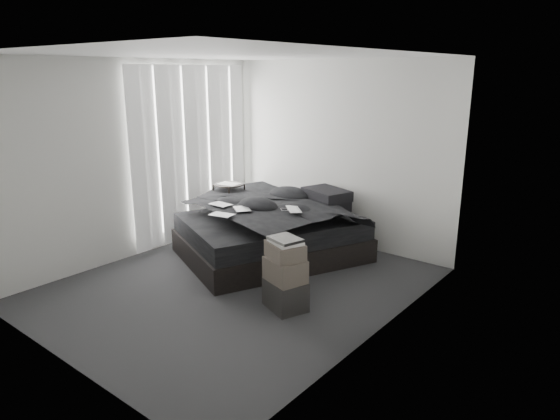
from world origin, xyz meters
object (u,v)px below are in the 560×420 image
Objects in this scene: laptop at (289,204)px; bed at (271,245)px; box_lower at (285,294)px; side_stand at (230,210)px.

bed is at bearing -154.50° from laptop.
box_lower reaches higher than bed.
laptop is 0.84× the size of box_lower.
box_lower is at bearing -32.50° from side_stand.
laptop is at bearing 126.08° from box_lower.
bed is 6.24× the size of laptop.
side_stand is at bearing -153.75° from laptop.
box_lower is at bearing -12.12° from laptop.
laptop is 1.58m from side_stand.
laptop reaches higher than bed.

